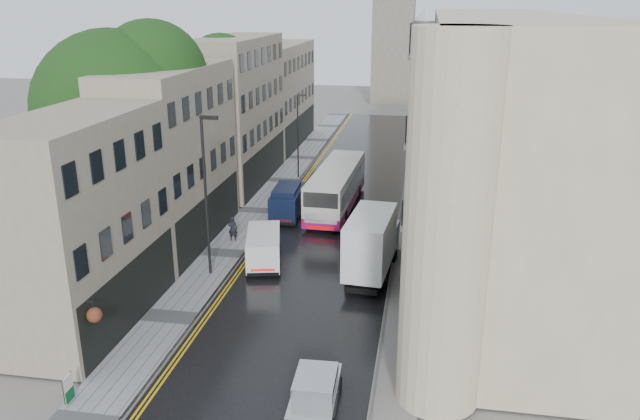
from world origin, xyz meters
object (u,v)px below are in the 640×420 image
(tree_far, at_px, (198,113))
(navy_van, at_px, (271,207))
(white_van, at_px, (247,259))
(lamp_post_far, at_px, (298,137))
(tree_near, at_px, (118,137))
(cream_bus, at_px, (311,200))
(estate_sign, at_px, (68,389))
(pedestrian, at_px, (233,229))
(white_lorry, at_px, (349,253))
(silver_hatchback, at_px, (289,412))
(lamp_post_near, at_px, (206,198))

(tree_far, distance_m, navy_van, 12.24)
(white_van, xyz_separation_m, lamp_post_far, (-1.25, 20.30, 2.71))
(tree_near, height_order, white_van, tree_near)
(tree_near, bearing_deg, tree_far, 88.68)
(cream_bus, relative_size, estate_sign, 10.87)
(cream_bus, xyz_separation_m, pedestrian, (-4.24, -4.85, -0.65))
(navy_van, height_order, estate_sign, navy_van)
(white_lorry, relative_size, navy_van, 1.52)
(silver_hatchback, distance_m, estate_sign, 8.75)
(white_lorry, xyz_separation_m, silver_hatchback, (-0.57, -12.46, -1.19))
(lamp_post_near, relative_size, lamp_post_far, 1.25)
(silver_hatchback, bearing_deg, white_lorry, 85.32)
(lamp_post_near, bearing_deg, lamp_post_far, 92.93)
(tree_near, bearing_deg, pedestrian, 11.15)
(white_van, relative_size, pedestrian, 2.72)
(tree_far, xyz_separation_m, silver_hatchback, (13.90, -29.27, -5.49))
(pedestrian, xyz_separation_m, lamp_post_near, (0.24, -5.11, 3.69))
(white_lorry, bearing_deg, cream_bus, 116.30)
(silver_hatchback, bearing_deg, lamp_post_far, 99.03)
(silver_hatchback, bearing_deg, lamp_post_near, 118.47)
(tree_near, distance_m, lamp_post_near, 8.18)
(lamp_post_far, bearing_deg, white_van, -100.00)
(cream_bus, height_order, lamp_post_far, lamp_post_far)
(tree_far, distance_m, lamp_post_near, 18.11)
(white_lorry, bearing_deg, pedestrian, 152.76)
(cream_bus, bearing_deg, lamp_post_far, 108.57)
(tree_near, height_order, tree_far, tree_near)
(tree_far, relative_size, lamp_post_far, 1.72)
(silver_hatchback, distance_m, lamp_post_near, 14.98)
(tree_near, height_order, silver_hatchback, tree_near)
(silver_hatchback, bearing_deg, white_van, 110.18)
(navy_van, bearing_deg, white_lorry, -56.48)
(tree_near, xyz_separation_m, navy_van, (8.20, 5.10, -5.71))
(cream_bus, xyz_separation_m, estate_sign, (-5.40, -22.35, -0.94))
(tree_near, xyz_separation_m, silver_hatchback, (14.20, -16.27, -6.21))
(pedestrian, height_order, lamp_post_far, lamp_post_far)
(tree_near, distance_m, lamp_post_far, 18.78)
(cream_bus, bearing_deg, white_van, -98.86)
(tree_near, height_order, lamp_post_near, tree_near)
(tree_far, xyz_separation_m, lamp_post_near, (6.55, -16.81, -1.61))
(cream_bus, relative_size, white_van, 2.60)
(white_lorry, xyz_separation_m, lamp_post_near, (-7.92, 0.01, 2.70))
(tree_near, relative_size, white_lorry, 1.92)
(white_van, distance_m, navy_van, 8.62)
(tree_near, relative_size, pedestrian, 8.54)
(white_van, bearing_deg, white_lorry, -16.29)
(cream_bus, xyz_separation_m, silver_hatchback, (3.34, -22.43, -0.85))
(white_van, bearing_deg, estate_sign, -118.52)
(white_lorry, xyz_separation_m, navy_van, (-6.57, 8.91, -0.69))
(estate_sign, bearing_deg, cream_bus, 75.51)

